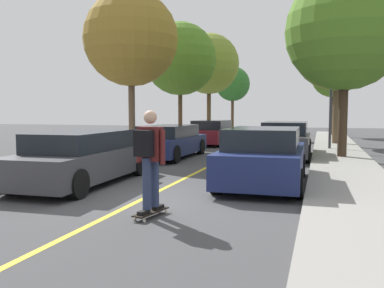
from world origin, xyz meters
The scene contains 19 objects.
ground centered at (0.00, 0.00, 0.00)m, with size 80.00×80.00×0.00m, color #424244.
sidewalk_right centered at (4.28, 0.00, 0.07)m, with size 2.09×56.00×0.14m, color gray.
center_line centered at (0.00, 4.00, 0.00)m, with size 0.12×39.20×0.01m, color gold.
parked_car_left_nearest centered at (-2.19, 1.04, 0.67)m, with size 2.01×4.71×1.33m.
parked_car_left_near centered at (-2.19, 7.17, 0.64)m, with size 1.91×4.68×1.28m.
parked_car_left_far centered at (-2.19, 13.66, 0.66)m, with size 2.02×4.08×1.34m.
parked_car_right_nearest centered at (2.19, 2.24, 0.70)m, with size 2.04×4.37×1.43m.
parked_car_right_near centered at (2.19, 8.75, 0.69)m, with size 1.99×4.70×1.41m.
street_tree_left_nearest centered at (-4.31, 8.23, 4.92)m, with size 4.04×4.04×6.81m.
street_tree_left_near centered at (-4.31, 14.64, 4.85)m, with size 4.20×4.20×6.82m.
street_tree_left_far centered at (-4.31, 21.03, 5.27)m, with size 4.38×4.38×7.33m.
street_tree_left_farthest centered at (-4.31, 29.40, 4.35)m, with size 3.18×3.18×5.82m.
street_tree_right_nearest centered at (4.31, 8.39, 4.79)m, with size 4.39×4.39×6.86m.
street_tree_right_near centered at (4.31, 15.03, 5.24)m, with size 4.72×4.72×7.48m.
street_tree_right_far centered at (4.31, 23.31, 4.34)m, with size 3.06×3.06×5.76m.
fire_hydrant centered at (-3.69, 3.73, 0.49)m, with size 0.20×0.20×0.70m.
streetlamp centered at (3.94, 11.73, 3.44)m, with size 0.36×0.24×5.79m.
skateboard centered at (0.74, -1.46, 0.09)m, with size 0.38×0.87×0.10m.
skateboarder centered at (0.74, -1.50, 1.10)m, with size 0.59×0.71×1.75m.
Camera 1 is at (3.51, -7.88, 1.83)m, focal length 38.13 mm.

